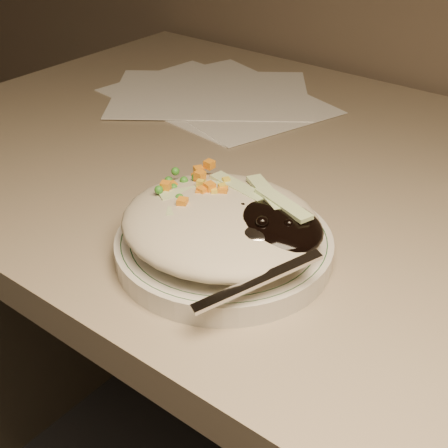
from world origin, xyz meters
The scene contains 5 objects.
desk centered at (0.00, 1.38, 0.54)m, with size 1.40×0.70×0.74m.
plate centered at (-0.11, 1.18, 0.75)m, with size 0.21×0.21×0.02m, color silver.
plate_rim centered at (-0.11, 1.18, 0.76)m, with size 0.20×0.20×0.00m.
meal centered at (-0.11, 1.18, 0.78)m, with size 0.21×0.19×0.05m.
papers centered at (-0.38, 1.51, 0.74)m, with size 0.39×0.35×0.00m.
Camera 1 is at (0.20, 0.79, 1.09)m, focal length 50.00 mm.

